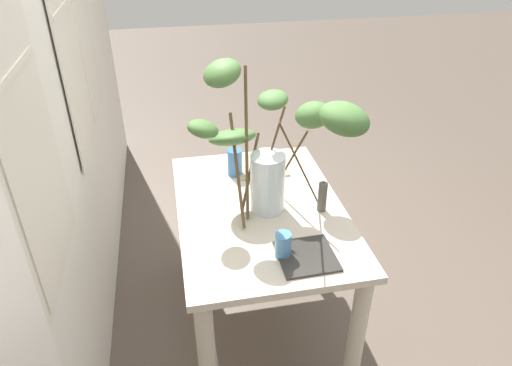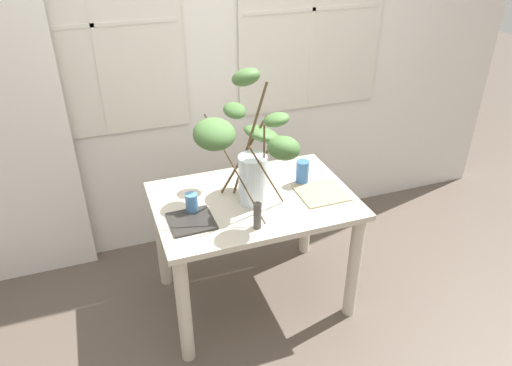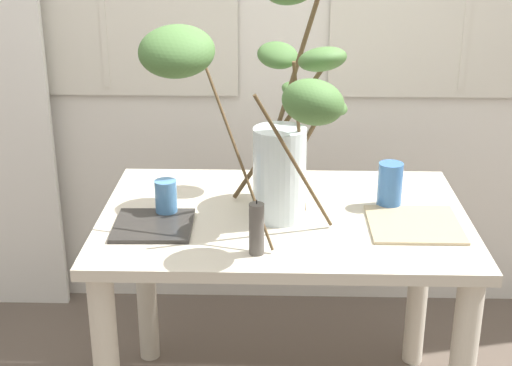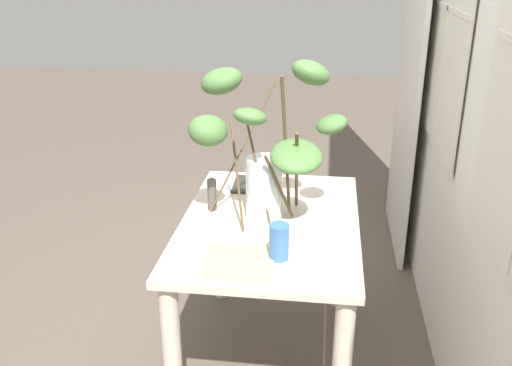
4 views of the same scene
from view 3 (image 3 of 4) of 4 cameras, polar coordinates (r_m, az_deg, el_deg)
dining_table at (r=2.38m, az=2.08°, el=-5.58°), size 1.13×0.78×0.75m
vase_with_branches at (r=2.15m, az=1.48°, el=5.69°), size 0.66×0.73×0.74m
drinking_glass_blue_left at (r=2.30m, az=-6.86°, el=-1.13°), size 0.07×0.07×0.11m
drinking_glass_blue_right at (r=2.38m, az=10.16°, el=-0.15°), size 0.08×0.08×0.14m
plate_square_left at (r=2.24m, az=-7.82°, el=-3.21°), size 0.24×0.24×0.01m
plate_square_right at (r=2.28m, az=11.95°, el=-3.10°), size 0.27×0.27×0.01m
pillar_candle at (r=2.04m, az=0.05°, el=-3.52°), size 0.04×0.04×0.16m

